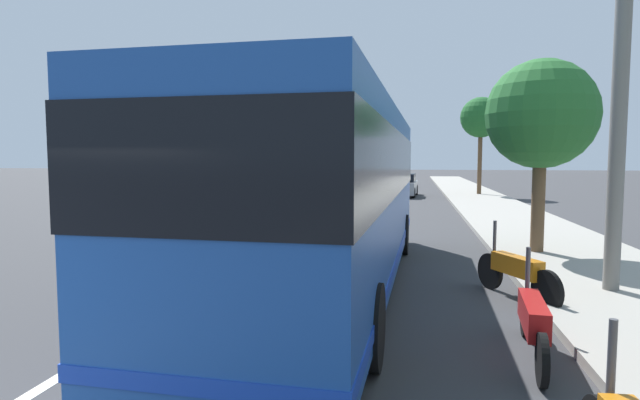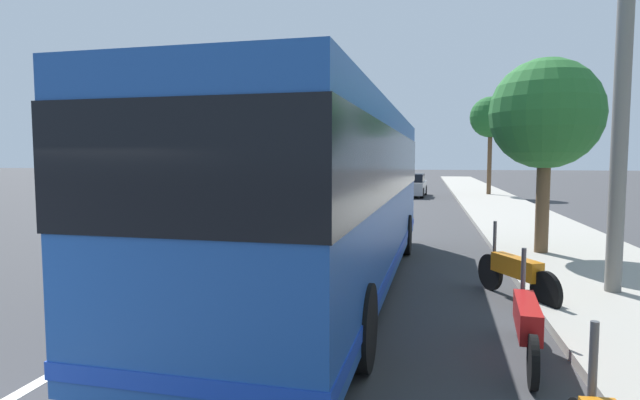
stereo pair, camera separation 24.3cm
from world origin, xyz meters
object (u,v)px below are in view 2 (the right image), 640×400
at_px(roadside_tree_far_block, 491,118).
at_px(utility_pole, 621,103).
at_px(coach_bus, 330,187).
at_px(car_side_street, 348,177).
at_px(motorcycle_far_end, 527,322).
at_px(motorcycle_nearest_curb, 516,273).
at_px(roadside_tree_mid_block, 546,115).
at_px(car_behind_bus, 410,186).

height_order(roadside_tree_far_block, utility_pole, utility_pole).
distance_m(coach_bus, car_side_street, 37.57).
bearing_deg(car_side_street, roadside_tree_far_block, 41.02).
distance_m(motorcycle_far_end, motorcycle_nearest_curb, 2.68).
xyz_separation_m(roadside_tree_far_block, utility_pole, (-24.35, 0.71, -1.63)).
xyz_separation_m(motorcycle_nearest_curb, roadside_tree_mid_block, (4.03, -1.23, 2.95)).
distance_m(motorcycle_far_end, roadside_tree_mid_block, 7.48).
bearing_deg(motorcycle_nearest_curb, car_side_street, -14.45).
xyz_separation_m(motorcycle_nearest_curb, car_side_street, (37.39, 8.66, 0.22)).
bearing_deg(car_side_street, motorcycle_nearest_curb, 12.97).
bearing_deg(roadside_tree_mid_block, car_behind_bus, 10.80).
height_order(motorcycle_nearest_curb, roadside_tree_far_block, roadside_tree_far_block).
bearing_deg(coach_bus, roadside_tree_far_block, -11.26).
xyz_separation_m(car_side_street, roadside_tree_mid_block, (-33.36, -9.89, 2.74)).
bearing_deg(roadside_tree_far_block, motorcycle_nearest_curb, 174.58).
height_order(coach_bus, car_side_street, coach_bus).
xyz_separation_m(car_side_street, car_behind_bus, (-13.68, -6.14, -0.01)).
bearing_deg(car_behind_bus, car_side_street, 27.40).
height_order(car_behind_bus, utility_pole, utility_pole).
height_order(motorcycle_far_end, car_side_street, car_side_street).
relative_size(motorcycle_nearest_curb, roadside_tree_far_block, 0.31).
distance_m(coach_bus, car_behind_bus, 23.52).
height_order(motorcycle_nearest_curb, roadside_tree_mid_block, roadside_tree_mid_block).
bearing_deg(car_behind_bus, motorcycle_far_end, -171.95).
bearing_deg(car_side_street, utility_pole, 15.50).
relative_size(car_behind_bus, roadside_tree_far_block, 0.72).
xyz_separation_m(roadside_tree_mid_block, utility_pole, (-3.62, -0.41, -0.12)).
xyz_separation_m(coach_bus, car_side_street, (37.16, 5.42, -1.19)).
xyz_separation_m(coach_bus, motorcycle_nearest_curb, (-0.23, -3.24, -1.40)).
relative_size(car_side_street, utility_pole, 0.63).
bearing_deg(motorcycle_nearest_curb, motorcycle_far_end, 146.06).
bearing_deg(utility_pole, car_side_street, 15.56).
relative_size(coach_bus, motorcycle_nearest_curb, 5.89).
height_order(motorcycle_nearest_curb, car_behind_bus, car_behind_bus).
height_order(motorcycle_nearest_curb, utility_pole, utility_pole).
xyz_separation_m(motorcycle_far_end, car_behind_bus, (26.38, 2.22, 0.23)).
relative_size(motorcycle_nearest_curb, roadside_tree_mid_block, 0.40).
bearing_deg(car_side_street, coach_bus, 8.23).
height_order(motorcycle_far_end, roadside_tree_far_block, roadside_tree_far_block).
distance_m(motorcycle_nearest_curb, car_behind_bus, 23.85).
bearing_deg(roadside_tree_far_block, motorcycle_far_end, 174.48).
bearing_deg(coach_bus, car_side_street, 9.88).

